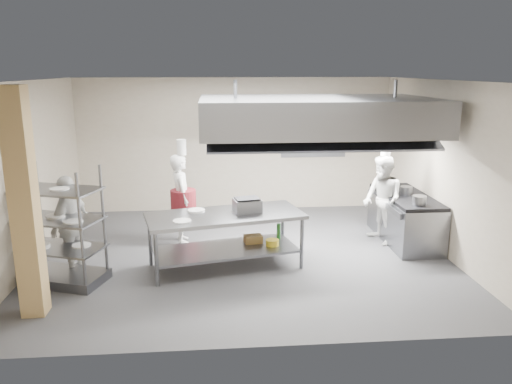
{
  "coord_description": "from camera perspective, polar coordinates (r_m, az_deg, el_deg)",
  "views": [
    {
      "loc": [
        -0.49,
        -8.23,
        3.19
      ],
      "look_at": [
        0.24,
        0.2,
        1.09
      ],
      "focal_mm": 35.0,
      "sensor_mm": 36.0,
      "label": 1
    }
  ],
  "objects": [
    {
      "name": "hood_strip_b",
      "position": [
        9.11,
        12.38,
        6.63
      ],
      "size": [
        1.6,
        0.12,
        0.04
      ],
      "primitive_type": "cube",
      "color": "white",
      "rests_on": "exhaust_hood"
    },
    {
      "name": "chef_head",
      "position": [
        9.34,
        -8.53,
        -0.79
      ],
      "size": [
        0.52,
        0.68,
        1.68
      ],
      "primitive_type": "imported",
      "rotation": [
        0.0,
        0.0,
        1.77
      ],
      "color": "white",
      "rests_on": "floor"
    },
    {
      "name": "cooking_range",
      "position": [
        9.83,
        16.62,
        -3.02
      ],
      "size": [
        0.8,
        2.0,
        0.84
      ],
      "primitive_type": "cube",
      "color": "gray",
      "rests_on": "floor"
    },
    {
      "name": "island",
      "position": [
        8.2,
        -3.53,
        -5.55
      ],
      "size": [
        2.66,
        1.57,
        0.91
      ],
      "primitive_type": null,
      "rotation": [
        0.0,
        0.0,
        0.22
      ],
      "color": "gray",
      "rests_on": "floor"
    },
    {
      "name": "wall_left",
      "position": [
        8.93,
        -24.53,
        1.77
      ],
      "size": [
        0.0,
        6.0,
        6.0
      ],
      "primitive_type": "plane",
      "rotation": [
        1.57,
        0.0,
        1.57
      ],
      "color": "#A29581",
      "rests_on": "ground"
    },
    {
      "name": "griddle",
      "position": [
        8.14,
        -1.02,
        -1.56
      ],
      "size": [
        0.49,
        0.41,
        0.21
      ],
      "primitive_type": "cube",
      "rotation": [
        0.0,
        0.0,
        0.21
      ],
      "color": "gray",
      "rests_on": "island_worktop"
    },
    {
      "name": "floor",
      "position": [
        8.84,
        -1.42,
        -7.2
      ],
      "size": [
        7.0,
        7.0,
        0.0
      ],
      "primitive_type": "plane",
      "color": "#343437",
      "rests_on": "ground"
    },
    {
      "name": "wall_right",
      "position": [
        9.3,
        20.6,
        2.58
      ],
      "size": [
        0.0,
        6.0,
        6.0
      ],
      "primitive_type": "plane",
      "rotation": [
        1.57,
        0.0,
        -1.57
      ],
      "color": "#A29581",
      "rests_on": "ground"
    },
    {
      "name": "pass_rack",
      "position": [
        8.02,
        -21.48,
        -3.63
      ],
      "size": [
        1.36,
        1.05,
        1.8
      ],
      "primitive_type": null,
      "rotation": [
        0.0,
        0.0,
        -0.33
      ],
      "color": "gray",
      "rests_on": "floor"
    },
    {
      "name": "hood_strip_a",
      "position": [
        8.75,
        0.96,
        6.66
      ],
      "size": [
        1.6,
        0.12,
        0.04
      ],
      "primitive_type": "cube",
      "color": "white",
      "rests_on": "exhaust_hood"
    },
    {
      "name": "stockpot",
      "position": [
        9.69,
        16.78,
        0.15
      ],
      "size": [
        0.23,
        0.23,
        0.16
      ],
      "primitive_type": "cylinder",
      "color": "slate",
      "rests_on": "range_top"
    },
    {
      "name": "column",
      "position": [
        6.98,
        -24.95,
        -1.38
      ],
      "size": [
        0.3,
        0.3,
        3.0
      ],
      "primitive_type": "cube",
      "color": "tan",
      "rests_on": "floor"
    },
    {
      "name": "ceiling",
      "position": [
        8.25,
        -1.55,
        12.63
      ],
      "size": [
        7.0,
        7.0,
        0.0
      ],
      "primitive_type": "plane",
      "rotation": [
        3.14,
        0.0,
        0.0
      ],
      "color": "silver",
      "rests_on": "wall_back"
    },
    {
      "name": "wicker_basket",
      "position": [
        8.47,
        -0.34,
        -5.39
      ],
      "size": [
        0.33,
        0.25,
        0.13
      ],
      "primitive_type": "cube",
      "rotation": [
        0.0,
        0.0,
        0.15
      ],
      "color": "olive",
      "rests_on": "island_undershelf"
    },
    {
      "name": "exhaust_hood",
      "position": [
        8.85,
        6.85,
        8.73
      ],
      "size": [
        4.0,
        2.5,
        0.6
      ],
      "primitive_type": "cube",
      "color": "gray",
      "rests_on": "ceiling"
    },
    {
      "name": "range_top",
      "position": [
        9.71,
        16.8,
        -0.48
      ],
      "size": [
        0.78,
        1.96,
        0.06
      ],
      "primitive_type": "cube",
      "color": "black",
      "rests_on": "cooking_range"
    },
    {
      "name": "chef_line",
      "position": [
        9.5,
        14.24,
        -0.9
      ],
      "size": [
        0.77,
        0.91,
        1.65
      ],
      "primitive_type": "imported",
      "rotation": [
        0.0,
        0.0,
        -1.38
      ],
      "color": "silver",
      "rests_on": "floor"
    },
    {
      "name": "wall_shelf",
      "position": [
        11.43,
        6.72,
        5.34
      ],
      "size": [
        1.5,
        0.28,
        0.04
      ],
      "primitive_type": "cube",
      "color": "gray",
      "rests_on": "wall_back"
    },
    {
      "name": "plate_stack",
      "position": [
        8.12,
        -21.28,
        -5.81
      ],
      "size": [
        0.28,
        0.28,
        0.05
      ],
      "primitive_type": "cylinder",
      "color": "white",
      "rests_on": "pass_rack"
    },
    {
      "name": "wall_back",
      "position": [
        11.37,
        -2.4,
        5.38
      ],
      "size": [
        7.0,
        0.0,
        7.0
      ],
      "primitive_type": "plane",
      "rotation": [
        1.57,
        0.0,
        0.0
      ],
      "color": "#A29581",
      "rests_on": "ground"
    },
    {
      "name": "island_undershelf",
      "position": [
        8.26,
        -3.51,
        -6.57
      ],
      "size": [
        2.45,
        1.42,
        0.04
      ],
      "primitive_type": "cube",
      "rotation": [
        0.0,
        0.0,
        0.22
      ],
      "color": "gray",
      "rests_on": "island"
    },
    {
      "name": "chef_plating",
      "position": [
        8.38,
        -20.44,
        -3.54
      ],
      "size": [
        0.65,
        1.01,
        1.59
      ],
      "primitive_type": "imported",
      "rotation": [
        0.0,
        0.0,
        -1.88
      ],
      "color": "white",
      "rests_on": "floor"
    },
    {
      "name": "island_worktop",
      "position": [
        8.07,
        -3.57,
        -2.71
      ],
      "size": [
        2.66,
        1.57,
        0.06
      ],
      "primitive_type": "cube",
      "rotation": [
        0.0,
        0.0,
        0.22
      ],
      "color": "gray",
      "rests_on": "island"
    }
  ]
}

